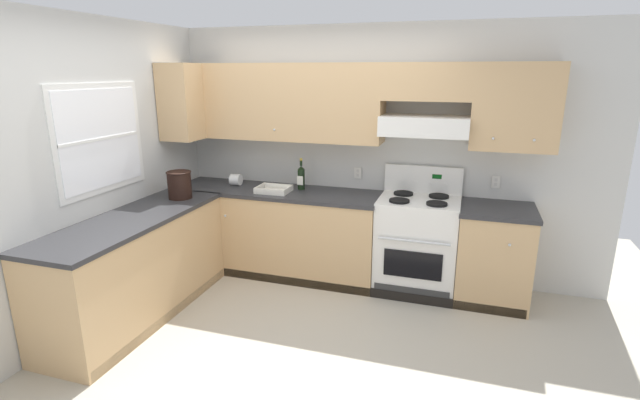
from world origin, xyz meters
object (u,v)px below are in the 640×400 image
object	(u,v)px
wine_bottle	(301,177)
bowl	(274,190)
stove	(417,244)
paper_towel_roll	(236,180)
bucket	(179,184)

from	to	relation	value
wine_bottle	bowl	bearing A→B (deg)	-139.93
stove	paper_towel_roll	xyz separation A→B (m)	(-1.96, 0.05, 0.49)
stove	wine_bottle	bearing A→B (deg)	175.51
stove	paper_towel_roll	world-z (taller)	stove
bucket	stove	bearing A→B (deg)	14.81
stove	bowl	xyz separation A→B (m)	(-1.46, -0.10, 0.45)
bowl	paper_towel_roll	xyz separation A→B (m)	(-0.51, 0.15, 0.04)
wine_bottle	paper_towel_roll	distance (m)	0.74
bowl	bucket	xyz separation A→B (m)	(-0.77, -0.49, 0.12)
stove	bucket	distance (m)	2.38
bowl	stove	bearing A→B (deg)	3.81
paper_towel_roll	stove	bearing A→B (deg)	-1.56
stove	bowl	size ratio (longest dim) A/B	3.63
wine_bottle	bucket	bearing A→B (deg)	-145.62
wine_bottle	bucket	size ratio (longest dim) A/B	1.24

